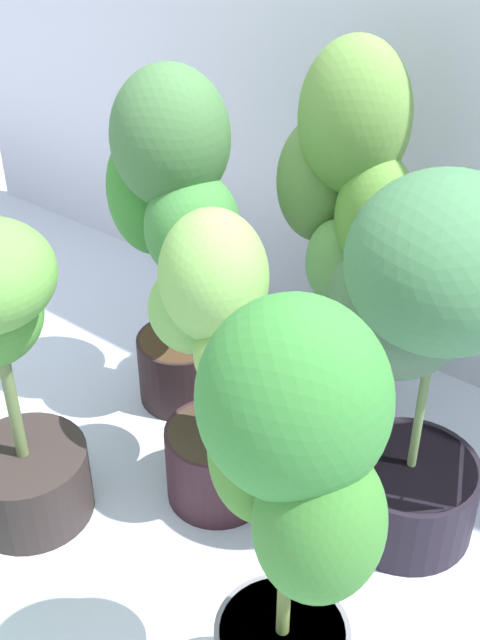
% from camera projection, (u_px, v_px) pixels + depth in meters
% --- Properties ---
extents(ground_plane, '(8.00, 8.00, 0.00)m').
position_uv_depth(ground_plane, '(181.00, 550.00, 1.61)').
color(ground_plane, silver).
rests_on(ground_plane, ground).
extents(potted_plant_front_right, '(0.34, 0.29, 0.80)m').
position_uv_depth(potted_plant_front_right, '(289.00, 515.00, 1.07)').
color(potted_plant_front_right, slate).
rests_on(potted_plant_front_right, ground).
extents(potted_plant_back_left, '(0.38, 0.32, 0.83)m').
position_uv_depth(potted_plant_back_left, '(172.00, 213.00, 1.73)').
color(potted_plant_back_left, black).
rests_on(potted_plant_back_left, ground).
extents(potted_plant_back_right, '(0.47, 0.42, 0.77)m').
position_uv_depth(potted_plant_back_right, '(422.00, 331.00, 1.41)').
color(potted_plant_back_right, black).
rests_on(potted_plant_back_right, ground).
extents(potted_plant_center, '(0.39, 0.29, 0.67)m').
position_uv_depth(potted_plant_center, '(216.00, 353.00, 1.53)').
color(potted_plant_center, '#341C24').
rests_on(potted_plant_center, ground).
extents(potted_plant_back_center, '(0.39, 0.27, 0.89)m').
position_uv_depth(potted_plant_back_center, '(344.00, 209.00, 1.69)').
color(potted_plant_back_center, black).
rests_on(potted_plant_back_center, ground).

